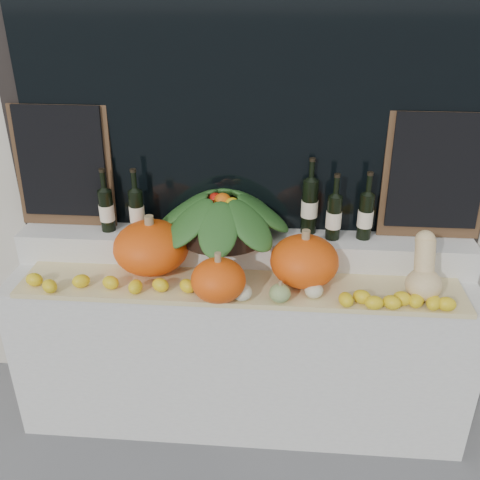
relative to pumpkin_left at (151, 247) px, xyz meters
The scene contains 17 objects.
display_sill 0.74m from the pumpkin_left, ahead, with size 2.30×0.55×0.88m, color silver.
rear_tier 0.47m from the pumpkin_left, 20.59° to the left, with size 2.30×0.25×0.16m, color silver.
straw_bedding 0.47m from the pumpkin_left, 14.07° to the right, with size 2.10×0.32×0.03m, color tan.
pumpkin_left is the anchor object (origin of this frame).
pumpkin_right 0.74m from the pumpkin_left, ahead, with size 0.32×0.32×0.24m, color #F0530C.
pumpkin_center 0.43m from the pumpkin_left, 33.15° to the right, with size 0.25×0.25×0.20m, color #F0530C.
butternut_squash 1.28m from the pumpkin_left, ahead, with size 0.16×0.22×0.30m.
decorative_gourds 0.52m from the pumpkin_left, 25.31° to the right, with size 0.54×0.15×0.15m.
lemon_heap 0.50m from the pumpkin_left, 26.62° to the right, with size 2.20×0.16×0.06m, color yellow, non-canonical shape.
produce_bowl 0.39m from the pumpkin_left, 23.99° to the left, with size 0.71×0.71×0.23m.
wine_bottle_far_left 0.33m from the pumpkin_left, 148.46° to the left, with size 0.08×0.08×0.33m.
wine_bottle_near_left 0.22m from the pumpkin_left, 123.81° to the left, with size 0.08×0.08×0.34m.
wine_bottle_tall 0.81m from the pumpkin_left, 16.13° to the left, with size 0.08×0.08×0.39m.
wine_bottle_near_right 0.91m from the pumpkin_left, 10.01° to the left, with size 0.08×0.08×0.34m.
wine_bottle_far_right 1.06m from the pumpkin_left, ahead, with size 0.08×0.08×0.35m.
chalkboard_left 0.63m from the pumpkin_left, 154.65° to the left, with size 0.50×0.08×0.62m.
chalkboard_right 1.42m from the pumpkin_left, ahead, with size 0.50×0.08×0.62m.
Camera 1 is at (0.18, -0.75, 2.24)m, focal length 40.00 mm.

